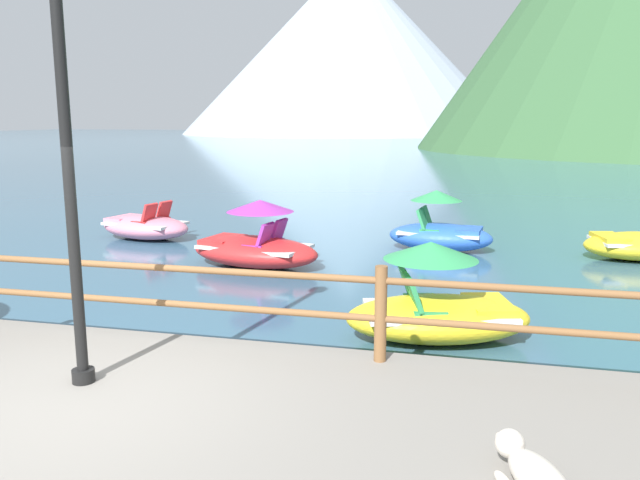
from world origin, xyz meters
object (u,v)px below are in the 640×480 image
at_px(pedal_boat_1, 440,231).
at_px(pedal_boat_4, 639,245).
at_px(pedal_boat_2, 255,244).
at_px(lamp_post, 62,86).
at_px(pedal_boat_3, 145,226).
at_px(dog_resting, 533,473).
at_px(pedal_boat_5, 438,308).

bearing_deg(pedal_boat_1, pedal_boat_4, 0.46).
height_order(pedal_boat_1, pedal_boat_2, pedal_boat_1).
xyz_separation_m(pedal_boat_1, pedal_boat_2, (-3.28, -2.31, -0.00)).
bearing_deg(pedal_boat_2, lamp_post, -84.78).
bearing_deg(pedal_boat_4, pedal_boat_3, -178.59).
bearing_deg(lamp_post, pedal_boat_3, 115.27).
bearing_deg(lamp_post, pedal_boat_2, 95.22).
bearing_deg(dog_resting, pedal_boat_3, 129.94).
relative_size(dog_resting, pedal_boat_5, 0.40).
xyz_separation_m(lamp_post, pedal_boat_1, (2.70, 8.64, -2.57)).
height_order(dog_resting, pedal_boat_2, pedal_boat_2).
relative_size(dog_resting, pedal_boat_3, 0.42).
distance_m(dog_resting, pedal_boat_5, 3.96).
distance_m(pedal_boat_2, pedal_boat_3, 3.98).
distance_m(dog_resting, pedal_boat_4, 9.91).
relative_size(lamp_post, dog_resting, 4.24).
bearing_deg(pedal_boat_2, pedal_boat_5, -42.99).
distance_m(pedal_boat_1, pedal_boat_5, 5.62).
bearing_deg(dog_resting, pedal_boat_2, 121.28).
relative_size(pedal_boat_2, pedal_boat_5, 1.08).
relative_size(dog_resting, pedal_boat_1, 0.45).
bearing_deg(pedal_boat_2, dog_resting, -58.72).
bearing_deg(pedal_boat_1, pedal_boat_5, -87.27).
bearing_deg(pedal_boat_3, lamp_post, -64.73).
bearing_deg(pedal_boat_5, dog_resting, -78.12).
xyz_separation_m(pedal_boat_1, pedal_boat_4, (3.85, 0.03, -0.14)).
distance_m(lamp_post, pedal_boat_3, 9.68).
distance_m(dog_resting, pedal_boat_2, 8.40).
relative_size(lamp_post, pedal_boat_3, 1.78).
bearing_deg(pedal_boat_4, pedal_boat_1, -179.54).
distance_m(pedal_boat_3, pedal_boat_4, 10.53).
relative_size(dog_resting, pedal_boat_2, 0.37).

